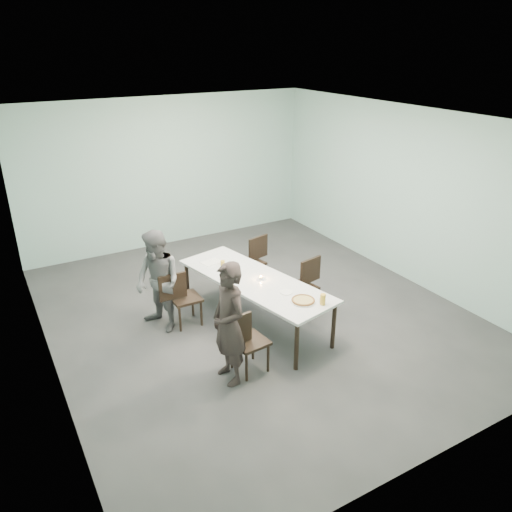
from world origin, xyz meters
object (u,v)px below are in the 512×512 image
diner_near (229,324)px  side_plate (286,292)px  table (255,283)px  chair_near_left (245,339)px  chair_far_right (254,258)px  tealight (261,278)px  beer_glass (323,299)px  chair_far_left (180,295)px  amber_tumbler (223,263)px  water_tumbler (322,300)px  chair_near_right (305,282)px  diner_far (158,282)px  pizza (303,300)px

diner_near → side_plate: bearing=108.5°
table → chair_near_left: bearing=-125.7°
chair_far_right → tealight: size_ratio=15.54×
chair_near_left → beer_glass: (1.12, -0.12, 0.32)m
table → beer_glass: size_ratio=18.22×
chair_far_left → amber_tumbler: size_ratio=10.88×
chair_near_left → amber_tumbler: bearing=66.8°
water_tumbler → tealight: water_tumbler is taller
chair_far_right → diner_near: 2.70m
side_plate → chair_near_right: bearing=37.1°
beer_glass → diner_far: bearing=134.8°
tealight → amber_tumbler: size_ratio=0.70×
chair_near_left → beer_glass: bearing=-12.1°
chair_near_right → chair_far_right: size_ratio=1.00×
chair_near_left → side_plate: chair_near_left is taller
diner_far → tealight: size_ratio=27.37×
pizza → water_tumbler: water_tumbler is taller
side_plate → beer_glass: size_ratio=1.20×
chair_near_left → tealight: size_ratio=15.54×
diner_near → water_tumbler: 1.36m
chair_near_right → pizza: bearing=41.7°
chair_near_left → chair_far_left: (-0.27, 1.50, 0.00)m
beer_glass → tealight: bearing=107.4°
chair_far_right → side_plate: bearing=61.2°
tealight → side_plate: bearing=-79.8°
tealight → chair_near_right: bearing=0.1°
pizza → table: bearing=104.0°
chair_far_right → diner_far: bearing=2.6°
chair_far_right → chair_near_right: bearing=87.5°
water_tumbler → chair_near_left: bearing=175.4°
chair_far_left → tealight: 1.23m
chair_far_left → water_tumbler: (1.40, -1.59, 0.29)m
chair_near_left → beer_glass: 1.17m
beer_glass → water_tumbler: (0.02, 0.03, -0.03)m
diner_near → water_tumbler: size_ratio=17.89×
water_tumbler → diner_near: bearing=177.4°
side_plate → water_tumbler: (0.25, -0.49, 0.04)m
chair_far_right → side_plate: size_ratio=4.83×
chair_far_left → side_plate: 1.61m
diner_far → beer_glass: (1.68, -1.69, 0.06)m
diner_near → side_plate: (1.11, 0.43, -0.05)m
chair_far_right → diner_near: diner_near is taller
diner_near → pizza: bearing=92.0°
chair_near_right → tealight: size_ratio=15.54×
diner_near → beer_glass: bearing=83.3°
diner_far → side_plate: bearing=33.7°
chair_near_left → side_plate: bearing=18.6°
diner_near → chair_far_left: bearing=178.8°
chair_near_left → pizza: size_ratio=2.56×
diner_far → pizza: diner_far is taller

